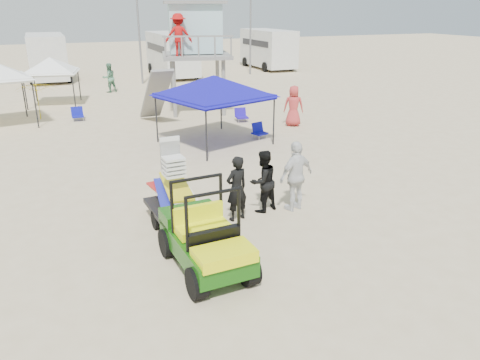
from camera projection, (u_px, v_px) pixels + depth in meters
name	position (u px, v px, depth m)	size (l,w,h in m)	color
ground	(277.00, 300.00, 8.74)	(140.00, 140.00, 0.00)	beige
utility_cart	(205.00, 232.00, 9.45)	(1.37, 2.52, 1.87)	#134D0C
surf_trailer	(175.00, 195.00, 11.50)	(1.31, 2.28, 1.98)	black
man_left	(237.00, 189.00, 11.77)	(0.62, 0.41, 1.70)	black
man_mid	(263.00, 181.00, 12.29)	(0.82, 0.64, 1.68)	black
man_right	(296.00, 176.00, 12.34)	(1.11, 0.46, 1.90)	silver
lifeguard_tower	(193.00, 32.00, 23.16)	(3.96, 3.96, 5.28)	gray
canopy_blue	(214.00, 79.00, 17.88)	(4.37, 4.37, 3.09)	black
canopy_white_c	(50.00, 60.00, 25.24)	(3.04, 3.04, 2.98)	black
umbrella_b	(39.00, 101.00, 22.42)	(1.94, 1.98, 1.78)	gold
beach_chair_a	(77.00, 114.00, 22.41)	(0.54, 0.58, 0.64)	#0E129C
beach_chair_b	(259.00, 131.00, 19.41)	(0.67, 0.73, 0.64)	#0E109B
beach_chair_c	(241.00, 115.00, 22.19)	(0.61, 0.65, 0.64)	#2310AF
rv_mid_left	(47.00, 55.00, 34.27)	(2.65, 6.50, 3.25)	silver
rv_mid_right	(172.00, 52.00, 36.22)	(2.64, 7.00, 3.25)	silver
rv_far_right	(268.00, 47.00, 40.75)	(2.64, 6.60, 3.25)	silver
light_pole_left	(138.00, 24.00, 31.78)	(0.14, 0.14, 8.00)	slate
light_pole_right	(251.00, 22.00, 36.32)	(0.14, 0.14, 8.00)	slate
distant_beachgoers	(180.00, 89.00, 25.64)	(7.53, 13.28, 1.84)	#508566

